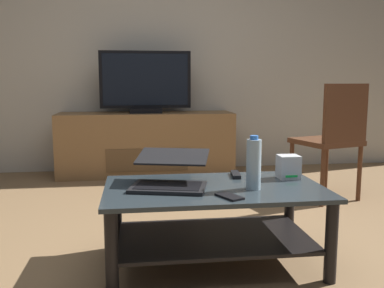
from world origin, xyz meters
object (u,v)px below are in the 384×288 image
at_px(media_cabinet, 146,144).
at_px(dining_chair, 333,135).
at_px(router_box, 288,167).
at_px(laptop, 170,174).
at_px(tv_remote, 236,175).
at_px(coffee_table, 214,211).
at_px(television, 145,83).
at_px(cell_phone, 229,196).
at_px(water_bottle_near, 254,164).

distance_m(media_cabinet, dining_chair, 1.90).
bearing_deg(router_box, media_cabinet, 108.78).
xyz_separation_m(dining_chair, laptop, (-1.39, -1.04, -0.05)).
bearing_deg(tv_remote, coffee_table, -119.76).
relative_size(television, router_box, 7.04).
xyz_separation_m(coffee_table, tv_remote, (0.17, 0.22, 0.14)).
bearing_deg(laptop, media_cabinet, 91.57).
height_order(coffee_table, router_box, router_box).
bearing_deg(cell_phone, coffee_table, 71.98).
distance_m(television, tv_remote, 2.15).
bearing_deg(cell_phone, dining_chair, 22.53).
xyz_separation_m(laptop, water_bottle_near, (0.41, -0.12, 0.07)).
relative_size(dining_chair, tv_remote, 5.88).
distance_m(television, cell_phone, 2.55).
bearing_deg(water_bottle_near, media_cabinet, 101.28).
xyz_separation_m(coffee_table, router_box, (0.44, 0.13, 0.20)).
distance_m(laptop, router_box, 0.68).
xyz_separation_m(media_cabinet, tv_remote, (0.45, -2.06, 0.11)).
relative_size(cell_phone, tv_remote, 0.88).
relative_size(coffee_table, laptop, 2.37).
bearing_deg(media_cabinet, cell_phone, -82.77).
bearing_deg(water_bottle_near, tv_remote, 93.70).
relative_size(router_box, cell_phone, 0.93).
xyz_separation_m(water_bottle_near, tv_remote, (-0.02, 0.30, -0.12)).
relative_size(dining_chair, water_bottle_near, 3.46).
relative_size(router_box, tv_remote, 0.81).
height_order(water_bottle_near, cell_phone, water_bottle_near).
height_order(router_box, tv_remote, router_box).
height_order(coffee_table, dining_chair, dining_chair).
bearing_deg(router_box, tv_remote, 162.67).
relative_size(dining_chair, cell_phone, 6.72).
bearing_deg(television, water_bottle_near, -78.62).
distance_m(water_bottle_near, cell_phone, 0.24).
height_order(laptop, router_box, laptop).
relative_size(water_bottle_near, tv_remote, 1.70).
distance_m(dining_chair, water_bottle_near, 1.52).
height_order(coffee_table, tv_remote, tv_remote).
xyz_separation_m(router_box, water_bottle_near, (-0.26, -0.21, 0.06)).
relative_size(coffee_table, router_box, 8.64).
bearing_deg(cell_phone, water_bottle_near, 16.07).
xyz_separation_m(water_bottle_near, cell_phone, (-0.15, -0.14, -0.12)).
height_order(dining_chair, cell_phone, dining_chair).
distance_m(media_cabinet, cell_phone, 2.52).
bearing_deg(router_box, coffee_table, -163.23).
distance_m(laptop, cell_phone, 0.37).
height_order(media_cabinet, water_bottle_near, water_bottle_near).
relative_size(coffee_table, media_cabinet, 0.63).
bearing_deg(laptop, router_box, 8.07).
relative_size(media_cabinet, water_bottle_near, 6.54).
bearing_deg(tv_remote, media_cabinet, 109.39).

